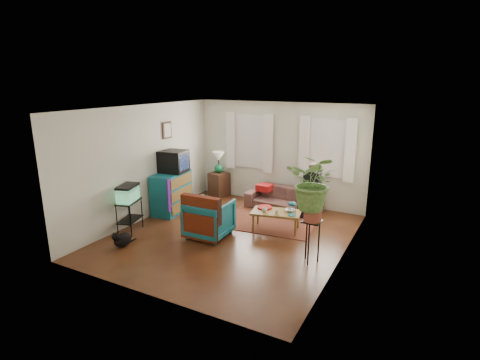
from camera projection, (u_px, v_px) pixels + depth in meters
The scene contains 31 objects.
floor at pixel (231, 236), 7.74m from camera, with size 4.50×5.00×0.01m, color #4F2B14.
ceiling at pixel (230, 108), 7.06m from camera, with size 4.50×5.00×0.01m, color white.
wall_back at pixel (279, 154), 9.53m from camera, with size 4.50×0.01×2.60m, color silver.
wall_front at pixel (144, 213), 5.27m from camera, with size 4.50×0.01×2.60m, color silver.
wall_left at pixel (144, 163), 8.42m from camera, with size 0.01×5.00×2.60m, color silver.
wall_right at pixel (345, 190), 6.38m from camera, with size 0.01×5.00×2.60m, color silver.
window_left at pixel (250, 142), 9.81m from camera, with size 1.08×0.04×1.38m, color white.
window_right at pixel (327, 148), 8.88m from camera, with size 1.08×0.04×1.38m, color white.
curtains_left at pixel (249, 142), 9.74m from camera, with size 1.36×0.06×1.50m, color white.
curtains_right at pixel (326, 149), 8.82m from camera, with size 1.36×0.06×1.50m, color white.
picture_frame at pixel (167, 130), 8.96m from camera, with size 0.04×0.32×0.40m, color #3D2616.
area_rug at pixel (271, 221), 8.52m from camera, with size 2.00×1.60×0.01m, color brown.
sofa at pixel (284, 195), 9.23m from camera, with size 1.87×0.74×0.73m, color brown.
seated_person at pixel (310, 192), 8.85m from camera, with size 0.47×0.57×1.11m, color black, non-canonical shape.
side_table at pixel (219, 184), 10.33m from camera, with size 0.45×0.45×0.65m, color #422418.
table_lamp at pixel (219, 163), 10.18m from camera, with size 0.34×0.34×0.60m, color white, non-canonical shape.
dresser at pixel (172, 192), 9.04m from camera, with size 0.54×1.09×0.98m, color #105964.
crt_tv at pixel (173, 161), 8.94m from camera, with size 0.60×0.54×0.52m, color black.
aquarium_stand at pixel (130, 216), 7.88m from camera, with size 0.34×0.60×0.68m, color black.
aquarium at pixel (128, 193), 7.74m from camera, with size 0.30×0.55×0.36m, color #7FD899.
black_cat at pixel (123, 238), 7.19m from camera, with size 0.26×0.40×0.34m, color black.
armchair at pixel (209, 217), 7.63m from camera, with size 0.82×0.77×0.84m, color #105264.
serape_throw at pixel (201, 213), 7.30m from camera, with size 0.85×0.20×0.69m, color #9E0A0A.
coffee_table at pixel (276, 221), 7.97m from camera, with size 1.02×0.56×0.42m, color brown.
cup_a at pixel (265, 210), 7.88m from camera, with size 0.12×0.12×0.09m, color white.
cup_b at pixel (277, 212), 7.74m from camera, with size 0.09×0.09×0.09m, color beige.
bowl at pixel (290, 210), 7.92m from camera, with size 0.20×0.20×0.05m, color white.
snack_tray at pixel (265, 207), 8.11m from camera, with size 0.32×0.32×0.04m, color #B21414.
birdcage at pixel (292, 209), 7.65m from camera, with size 0.17×0.17×0.30m, color #115B6B, non-canonical shape.
plant_stand at pixel (311, 241), 6.53m from camera, with size 0.33×0.33×0.77m, color black.
potted_plant at pixel (314, 191), 6.29m from camera, with size 0.88×0.76×0.98m, color #599947.
Camera 1 is at (3.53, -6.25, 3.12)m, focal length 28.00 mm.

